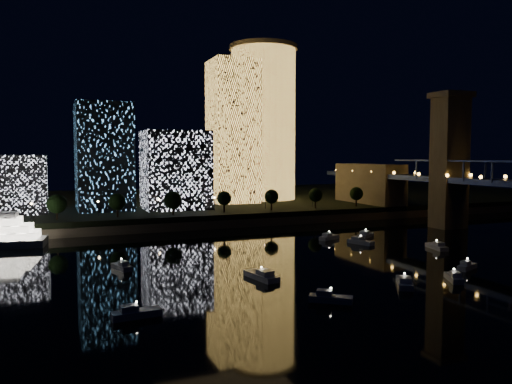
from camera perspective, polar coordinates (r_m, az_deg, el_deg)
ground at (r=120.59m, az=14.77°, el=-8.81°), size 520.00×520.00×0.00m
far_bank at (r=264.50m, az=-6.58°, el=-1.13°), size 420.00×160.00×5.00m
seawall at (r=191.14m, az=-0.22°, el=-3.44°), size 420.00×6.00×3.00m
tower_cylindrical at (r=252.21m, az=0.84°, el=7.90°), size 34.00×34.00×76.17m
tower_rectangular at (r=234.15m, az=-2.65°, el=6.87°), size 20.67×20.67×65.75m
midrise_blocks at (r=209.14m, az=-20.34°, el=2.62°), size 114.66×33.27×42.68m
motorboats at (r=128.48m, az=11.87°, el=-7.59°), size 124.94×66.61×2.78m
esplanade_trees at (r=185.72m, az=-11.22°, el=-0.96°), size 166.17×6.60×8.80m
street_lamps at (r=192.06m, az=-11.03°, el=-1.22°), size 132.70×0.70×5.65m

